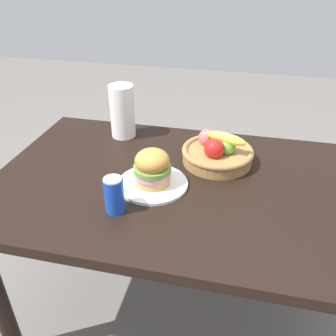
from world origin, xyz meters
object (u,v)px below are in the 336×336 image
at_px(soda_can, 114,195).
at_px(paper_towel_roll, 122,111).
at_px(sandwich, 152,167).
at_px(fruit_basket, 217,152).
at_px(plate, 153,184).

distance_m(soda_can, paper_towel_roll, 0.56).
xyz_separation_m(sandwich, paper_towel_roll, (-0.24, 0.37, 0.04)).
distance_m(soda_can, fruit_basket, 0.49).
xyz_separation_m(plate, soda_can, (-0.08, -0.17, 0.06)).
relative_size(sandwich, fruit_basket, 0.48).
relative_size(plate, sandwich, 1.87).
distance_m(sandwich, paper_towel_roll, 0.44).
bearing_deg(paper_towel_roll, soda_can, -73.97).
bearing_deg(sandwich, plate, -135.00).
height_order(soda_can, paper_towel_roll, paper_towel_roll).
bearing_deg(soda_can, paper_towel_roll, 106.03).
xyz_separation_m(plate, sandwich, (0.00, 0.00, 0.07)).
distance_m(plate, paper_towel_roll, 0.45).
bearing_deg(paper_towel_roll, plate, -57.06).
bearing_deg(paper_towel_roll, fruit_basket, -17.84).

